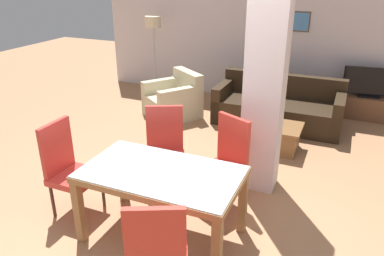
{
  "coord_description": "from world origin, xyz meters",
  "views": [
    {
      "loc": [
        1.49,
        -2.72,
        2.52
      ],
      "look_at": [
        0.0,
        0.74,
        0.9
      ],
      "focal_mm": 35.0,
      "sensor_mm": 36.0,
      "label": 1
    }
  ],
  "objects_px": {
    "dining_chair_far_right": "(225,160)",
    "dining_chair_near_right": "(157,253)",
    "bottle": "(262,113)",
    "dining_chair_far_left": "(165,148)",
    "dining_table": "(162,186)",
    "tv_stand": "(366,107)",
    "floor_lamp": "(153,29)",
    "dining_chair_head_left": "(68,166)",
    "armchair": "(174,101)",
    "coffee_table": "(273,137)",
    "sofa": "(278,108)",
    "tv_screen": "(371,83)"
  },
  "relations": [
    {
      "from": "dining_table",
      "to": "floor_lamp",
      "type": "xyz_separation_m",
      "value": [
        -2.33,
        4.15,
        0.77
      ]
    },
    {
      "from": "dining_chair_far_right",
      "to": "coffee_table",
      "type": "distance_m",
      "value": 1.68
    },
    {
      "from": "dining_table",
      "to": "dining_chair_head_left",
      "type": "xyz_separation_m",
      "value": [
        -1.14,
        0.0,
        -0.03
      ]
    },
    {
      "from": "dining_table",
      "to": "bottle",
      "type": "xyz_separation_m",
      "value": [
        0.37,
        2.58,
        -0.11
      ]
    },
    {
      "from": "dining_chair_far_left",
      "to": "dining_chair_near_right",
      "type": "relative_size",
      "value": 1.0
    },
    {
      "from": "dining_chair_head_left",
      "to": "dining_chair_near_right",
      "type": "bearing_deg",
      "value": 62.17
    },
    {
      "from": "dining_chair_far_right",
      "to": "tv_stand",
      "type": "bearing_deg",
      "value": -87.21
    },
    {
      "from": "dining_table",
      "to": "tv_stand",
      "type": "xyz_separation_m",
      "value": [
        1.87,
        4.34,
        -0.39
      ]
    },
    {
      "from": "dining_chair_far_left",
      "to": "dining_chair_head_left",
      "type": "relative_size",
      "value": 1.0
    },
    {
      "from": "dining_chair_near_right",
      "to": "floor_lamp",
      "type": "height_order",
      "value": "floor_lamp"
    },
    {
      "from": "dining_chair_far_left",
      "to": "bottle",
      "type": "bearing_deg",
      "value": -138.09
    },
    {
      "from": "dining_chair_far_left",
      "to": "tv_screen",
      "type": "xyz_separation_m",
      "value": [
        2.24,
        3.54,
        0.1
      ]
    },
    {
      "from": "bottle",
      "to": "dining_chair_far_left",
      "type": "bearing_deg",
      "value": -112.92
    },
    {
      "from": "dining_chair_far_left",
      "to": "floor_lamp",
      "type": "bearing_deg",
      "value": -84.92
    },
    {
      "from": "dining_table",
      "to": "coffee_table",
      "type": "relative_size",
      "value": 1.91
    },
    {
      "from": "dining_chair_far_right",
      "to": "dining_chair_far_left",
      "type": "distance_m",
      "value": 0.76
    },
    {
      "from": "dining_chair_head_left",
      "to": "floor_lamp",
      "type": "distance_m",
      "value": 4.39
    },
    {
      "from": "dining_table",
      "to": "dining_chair_far_right",
      "type": "relative_size",
      "value": 1.46
    },
    {
      "from": "coffee_table",
      "to": "tv_screen",
      "type": "height_order",
      "value": "tv_screen"
    },
    {
      "from": "coffee_table",
      "to": "bottle",
      "type": "xyz_separation_m",
      "value": [
        -0.23,
        0.16,
        0.28
      ]
    },
    {
      "from": "bottle",
      "to": "dining_chair_near_right",
      "type": "bearing_deg",
      "value": -89.84
    },
    {
      "from": "dining_table",
      "to": "dining_chair_head_left",
      "type": "distance_m",
      "value": 1.14
    },
    {
      "from": "dining_chair_far_left",
      "to": "sofa",
      "type": "distance_m",
      "value": 2.79
    },
    {
      "from": "dining_chair_near_right",
      "to": "sofa",
      "type": "xyz_separation_m",
      "value": [
        0.08,
        4.26,
        -0.28
      ]
    },
    {
      "from": "dining_chair_far_right",
      "to": "floor_lamp",
      "type": "height_order",
      "value": "floor_lamp"
    },
    {
      "from": "dining_chair_near_right",
      "to": "floor_lamp",
      "type": "relative_size",
      "value": 0.64
    },
    {
      "from": "floor_lamp",
      "to": "dining_chair_near_right",
      "type": "bearing_deg",
      "value": -61.32
    },
    {
      "from": "sofa",
      "to": "tv_screen",
      "type": "distance_m",
      "value": 1.71
    },
    {
      "from": "sofa",
      "to": "tv_stand",
      "type": "xyz_separation_m",
      "value": [
        1.41,
        0.88,
        -0.08
      ]
    },
    {
      "from": "dining_chair_far_right",
      "to": "floor_lamp",
      "type": "distance_m",
      "value": 4.38
    },
    {
      "from": "dining_chair_head_left",
      "to": "bottle",
      "type": "bearing_deg",
      "value": 149.68
    },
    {
      "from": "dining_chair_far_right",
      "to": "floor_lamp",
      "type": "bearing_deg",
      "value": -25.58
    },
    {
      "from": "armchair",
      "to": "coffee_table",
      "type": "relative_size",
      "value": 1.47
    },
    {
      "from": "floor_lamp",
      "to": "tv_screen",
      "type": "bearing_deg",
      "value": 2.63
    },
    {
      "from": "coffee_table",
      "to": "dining_chair_far_right",
      "type": "bearing_deg",
      "value": -97.74
    },
    {
      "from": "dining_chair_near_right",
      "to": "coffee_table",
      "type": "bearing_deg",
      "value": 60.72
    },
    {
      "from": "dining_chair_near_right",
      "to": "floor_lamp",
      "type": "xyz_separation_m",
      "value": [
        -2.71,
        4.95,
        0.8
      ]
    },
    {
      "from": "dining_chair_far_right",
      "to": "sofa",
      "type": "relative_size",
      "value": 0.49
    },
    {
      "from": "dining_chair_near_right",
      "to": "sofa",
      "type": "bearing_deg",
      "value": 63.63
    },
    {
      "from": "coffee_table",
      "to": "tv_stand",
      "type": "bearing_deg",
      "value": 56.64
    },
    {
      "from": "dining_table",
      "to": "dining_chair_far_right",
      "type": "distance_m",
      "value": 0.88
    },
    {
      "from": "armchair",
      "to": "bottle",
      "type": "relative_size",
      "value": 4.64
    },
    {
      "from": "dining_chair_near_right",
      "to": "bottle",
      "type": "distance_m",
      "value": 3.38
    },
    {
      "from": "dining_chair_near_right",
      "to": "dining_chair_far_right",
      "type": "bearing_deg",
      "value": 64.64
    },
    {
      "from": "dining_table",
      "to": "dining_chair_far_left",
      "type": "relative_size",
      "value": 1.46
    },
    {
      "from": "armchair",
      "to": "tv_screen",
      "type": "relative_size",
      "value": 1.26
    },
    {
      "from": "armchair",
      "to": "tv_stand",
      "type": "xyz_separation_m",
      "value": [
        3.22,
        1.29,
        -0.08
      ]
    },
    {
      "from": "dining_chair_far_right",
      "to": "dining_chair_near_right",
      "type": "bearing_deg",
      "value": 115.51
    },
    {
      "from": "floor_lamp",
      "to": "dining_chair_head_left",
      "type": "bearing_deg",
      "value": -73.98
    },
    {
      "from": "dining_chair_near_right",
      "to": "armchair",
      "type": "distance_m",
      "value": 4.23
    }
  ]
}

